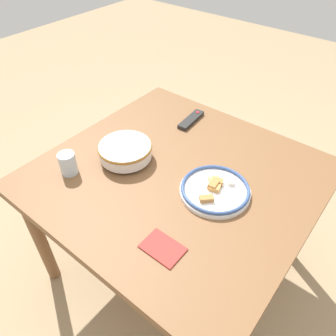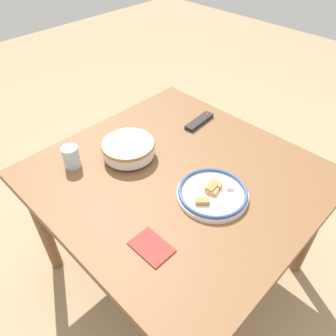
% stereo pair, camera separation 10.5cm
% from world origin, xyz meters
% --- Properties ---
extents(ground_plane, '(8.00, 8.00, 0.00)m').
position_xyz_m(ground_plane, '(0.00, 0.00, 0.00)').
color(ground_plane, '#9E8460').
extents(dining_table, '(1.11, 1.07, 0.71)m').
position_xyz_m(dining_table, '(0.00, 0.00, 0.63)').
color(dining_table, brown).
rests_on(dining_table, ground_plane).
extents(noodle_bowl, '(0.24, 0.24, 0.08)m').
position_xyz_m(noodle_bowl, '(-0.24, -0.07, 0.75)').
color(noodle_bowl, silver).
rests_on(noodle_bowl, dining_table).
extents(food_plate, '(0.28, 0.28, 0.04)m').
position_xyz_m(food_plate, '(0.19, 0.00, 0.72)').
color(food_plate, white).
rests_on(food_plate, dining_table).
extents(tv_remote, '(0.06, 0.19, 0.02)m').
position_xyz_m(tv_remote, '(-0.19, 0.36, 0.72)').
color(tv_remote, black).
rests_on(tv_remote, dining_table).
extents(drinking_glass, '(0.07, 0.07, 0.10)m').
position_xyz_m(drinking_glass, '(-0.36, -0.28, 0.76)').
color(drinking_glass, silver).
rests_on(drinking_glass, dining_table).
extents(folded_napkin, '(0.14, 0.10, 0.01)m').
position_xyz_m(folded_napkin, '(0.19, -0.33, 0.71)').
color(folded_napkin, '#B2332D').
rests_on(folded_napkin, dining_table).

